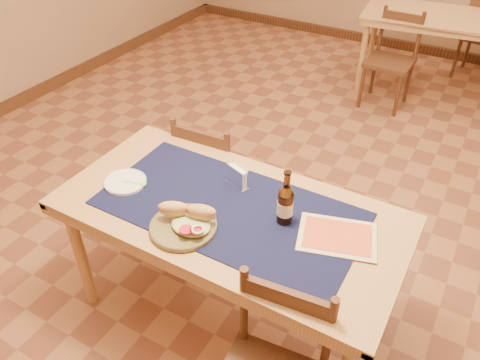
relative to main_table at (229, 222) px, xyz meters
The scene contains 13 objects.
room 1.08m from the main_table, 90.00° to the left, with size 6.04×7.04×2.84m.
main_table is the anchor object (origin of this frame).
placemat 0.09m from the main_table, ahead, with size 1.20×0.60×0.01m, color #10153C.
baseboard 1.01m from the main_table, 90.00° to the left, with size 6.00×7.00×0.10m.
back_table 3.34m from the main_table, 83.65° to the left, with size 1.60×0.94×0.75m.
chair_main_far 0.73m from the main_table, 128.87° to the left, with size 0.42×0.42×0.86m.
chair_back_near 2.84m from the main_table, 89.46° to the left, with size 0.41×0.41×0.86m.
sandwich_plate 0.26m from the main_table, 114.36° to the right, with size 0.29×0.29×0.11m.
side_plate 0.55m from the main_table, behind, with size 0.20×0.20×0.02m.
fork 0.49m from the main_table, behind, with size 0.12×0.05×0.00m.
beer_bottle 0.32m from the main_table, 10.20° to the left, with size 0.07×0.07×0.27m.
napkin_holder 0.22m from the main_table, 107.61° to the left, with size 0.13×0.08×0.11m.
menu_card 0.51m from the main_table, ahead, with size 0.38×0.33×0.01m.
Camera 1 is at (0.85, -2.18, 2.15)m, focal length 35.00 mm.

